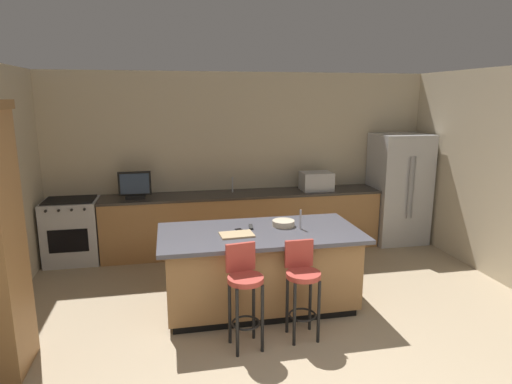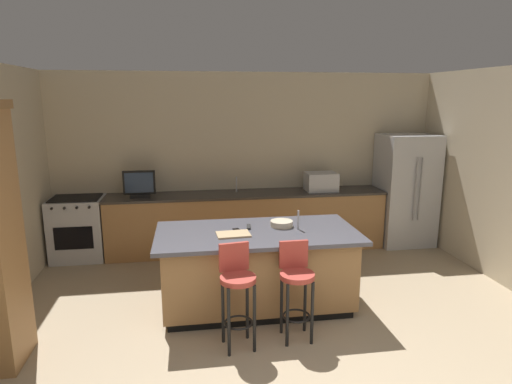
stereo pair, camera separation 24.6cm
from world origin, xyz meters
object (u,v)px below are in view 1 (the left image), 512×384
Objects in this scene: range_oven at (72,231)px; kitchen_island at (260,268)px; fruit_bowl at (283,223)px; cutting_board at (237,235)px; refrigerator at (398,188)px; bar_stool_left at (244,287)px; tv_remote at (251,227)px; bar_stool_right at (302,281)px; microwave at (316,181)px; cell_phone at (240,230)px; tv_monitor at (135,186)px.

kitchen_island is at bearing -38.87° from range_oven.
cutting_board is at bearing -157.96° from fruit_bowl.
refrigerator is 4.01m from bar_stool_left.
kitchen_island is 2.39× the size of range_oven.
cutting_board is at bearing -146.88° from refrigerator.
bar_stool_left is 5.90× the size of tv_remote.
bar_stool_left is at bearing -174.93° from bar_stool_right.
fruit_bowl is (0.62, 0.90, 0.33)m from bar_stool_left.
bar_stool_right reaches higher than cutting_board.
refrigerator is at bearing 33.12° from cutting_board.
microwave is 2.84m from bar_stool_right.
range_oven is at bearing 136.23° from cutting_board.
microwave is at bearing 50.37° from bar_stool_left.
bar_stool_left is (-0.31, -0.76, 0.14)m from kitchen_island.
microwave is 1.35× the size of cutting_board.
range_oven is 5.50× the size of tv_remote.
bar_stool_left is 0.73m from cutting_board.
bar_stool_right is (-2.44, -2.55, -0.31)m from refrigerator.
cutting_board is (-0.58, -0.24, -0.02)m from fruit_bowl.
bar_stool_right is 2.72× the size of cutting_board.
bar_stool_right reaches higher than cell_phone.
tv_remote reaches higher than cutting_board.
refrigerator reaches higher than tv_monitor.
bar_stool_right is 0.88m from cutting_board.
cell_phone is at bearing 67.59° from cutting_board.
microwave is 2.82× the size of tv_remote.
microwave is at bearing 1.07° from tv_monitor.
microwave is 2.41m from cell_phone.
range_oven is 2.93m from tv_remote.
tv_remote is 0.48× the size of cutting_board.
bar_stool_right is at bearing -72.36° from cell_phone.
cell_phone is (0.10, 0.82, 0.30)m from bar_stool_left.
range_oven is (-5.09, 0.05, -0.43)m from refrigerator.
bar_stool_left is (-3.03, -2.62, -0.28)m from refrigerator.
tv_remote is (1.38, -1.71, -0.19)m from tv_monitor.
tv_remote is at bearing 178.64° from fruit_bowl.
cutting_board is (-1.59, -2.01, -0.15)m from microwave.
refrigerator is 1.78× the size of bar_stool_left.
cell_phone is at bearing -40.67° from range_oven.
refrigerator reaches higher than cutting_board.
tv_monitor reaches higher than cutting_board.
cutting_board is (-0.55, 0.60, 0.33)m from bar_stool_right.
range_oven is 3.71m from bar_stool_right.
tv_monitor reaches higher than fruit_bowl.
fruit_bowl reaches higher than range_oven.
microwave is 2.25m from tv_remote.
microwave reaches higher than cell_phone.
bar_stool_left is 3.91× the size of fruit_bowl.
refrigerator reaches higher than range_oven.
bar_stool_left is (1.15, -2.62, -0.49)m from tv_monitor.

